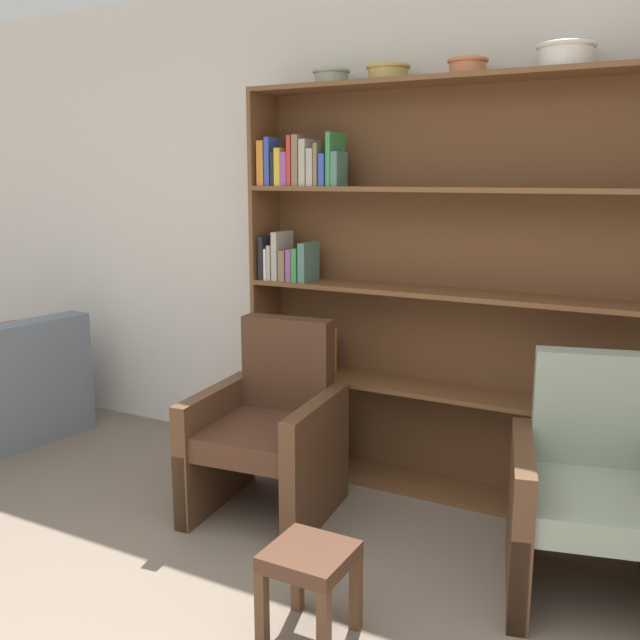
{
  "coord_description": "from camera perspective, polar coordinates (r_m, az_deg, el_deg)",
  "views": [
    {
      "loc": [
        1.22,
        -1.16,
        1.67
      ],
      "look_at": [
        -0.49,
        1.97,
        0.95
      ],
      "focal_mm": 40.0,
      "sensor_mm": 36.0,
      "label": 1
    }
  ],
  "objects": [
    {
      "name": "bowl_sage",
      "position": [
        3.67,
        11.73,
        19.31
      ],
      "size": [
        0.2,
        0.2,
        0.08
      ],
      "color": "#C67547",
      "rests_on": "bookshelf"
    },
    {
      "name": "footstool",
      "position": [
        2.73,
        -0.83,
        -19.25
      ],
      "size": [
        0.29,
        0.29,
        0.35
      ],
      "color": "brown",
      "rests_on": "ground"
    },
    {
      "name": "armchair_cushioned",
      "position": [
        3.14,
        21.0,
        -13.0
      ],
      "size": [
        0.79,
        0.82,
        0.96
      ],
      "rotation": [
        0.0,
        0.0,
        3.39
      ],
      "color": "brown",
      "rests_on": "ground"
    },
    {
      "name": "bowl_stoneware",
      "position": [
        3.57,
        19.07,
        19.43
      ],
      "size": [
        0.26,
        0.26,
        0.11
      ],
      "color": "silver",
      "rests_on": "bookshelf"
    },
    {
      "name": "bowl_copper",
      "position": [
        3.81,
        5.47,
        19.18
      ],
      "size": [
        0.23,
        0.23,
        0.08
      ],
      "color": "tan",
      "rests_on": "bookshelf"
    },
    {
      "name": "wall_back",
      "position": [
        3.87,
        10.18,
        6.85
      ],
      "size": [
        12.0,
        0.06,
        2.75
      ],
      "color": "silver",
      "rests_on": "ground"
    },
    {
      "name": "bookshelf",
      "position": [
        3.77,
        8.39,
        1.62
      ],
      "size": [
        2.38,
        0.3,
        2.14
      ],
      "color": "brown",
      "rests_on": "ground"
    },
    {
      "name": "armchair_leather",
      "position": [
        3.63,
        -4.04,
        -8.9
      ],
      "size": [
        0.71,
        0.74,
        0.96
      ],
      "rotation": [
        0.0,
        0.0,
        3.25
      ],
      "color": "brown",
      "rests_on": "ground"
    },
    {
      "name": "bowl_olive",
      "position": [
        3.95,
        0.92,
        18.95
      ],
      "size": [
        0.2,
        0.2,
        0.08
      ],
      "color": "gray",
      "rests_on": "bookshelf"
    }
  ]
}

